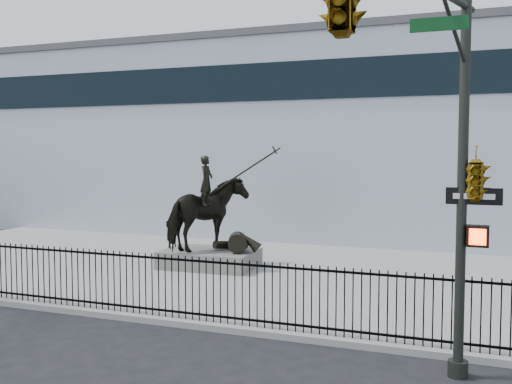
% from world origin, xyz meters
% --- Properties ---
extents(ground, '(120.00, 120.00, 0.00)m').
position_xyz_m(ground, '(0.00, 0.00, 0.00)').
color(ground, black).
rests_on(ground, ground).
extents(plaza, '(30.00, 12.00, 0.15)m').
position_xyz_m(plaza, '(0.00, 7.00, 0.07)').
color(plaza, gray).
rests_on(plaza, ground).
extents(building, '(44.00, 14.00, 9.00)m').
position_xyz_m(building, '(0.00, 20.00, 4.50)').
color(building, silver).
rests_on(building, ground).
extents(picket_fence, '(22.10, 0.10, 1.50)m').
position_xyz_m(picket_fence, '(0.00, 1.25, 0.90)').
color(picket_fence, black).
rests_on(picket_fence, plaza).
extents(statue_plinth, '(3.18, 2.25, 0.58)m').
position_xyz_m(statue_plinth, '(-1.33, 7.11, 0.44)').
color(statue_plinth, '#5A5852').
rests_on(statue_plinth, plaza).
extents(equestrian_statue, '(3.96, 2.53, 3.36)m').
position_xyz_m(equestrian_statue, '(-1.27, 7.11, 1.94)').
color(equestrian_statue, black).
rests_on(equestrian_statue, statue_plinth).
extents(traffic_signal_right, '(2.17, 6.86, 7.00)m').
position_xyz_m(traffic_signal_right, '(6.47, -2.00, 4.85)').
color(traffic_signal_right, black).
rests_on(traffic_signal_right, ground).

